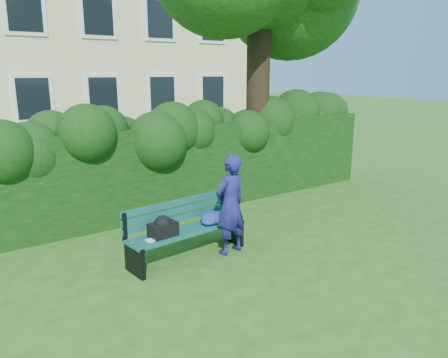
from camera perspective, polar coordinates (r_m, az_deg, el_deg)
ground at (r=7.86m, az=2.54°, el=-7.61°), size 80.00×80.00×0.00m
hedge at (r=9.36m, az=-5.64°, el=1.62°), size 10.00×1.00×1.80m
park_bench at (r=6.96m, az=-4.65°, el=-6.16°), size 2.03×0.73×0.89m
man_reading at (r=6.96m, az=0.83°, el=-3.36°), size 0.65×0.48×1.63m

